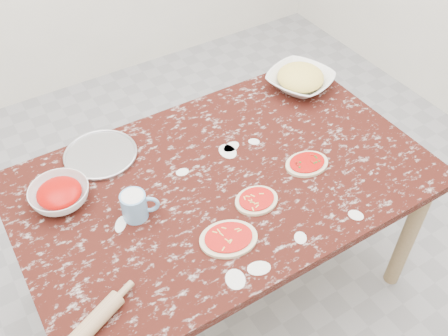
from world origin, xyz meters
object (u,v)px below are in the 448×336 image
sauce_bowl (60,195)px  flour_mug (135,205)px  rolling_pin (87,330)px  pizza_tray (101,155)px  worktable (224,191)px  cheese_bowl (300,81)px

sauce_bowl → flour_mug: bearing=-45.0°
rolling_pin → sauce_bowl: bearing=78.9°
pizza_tray → flour_mug: size_ratio=2.19×
rolling_pin → worktable: bearing=26.5°
worktable → cheese_bowl: bearing=27.2°
flour_mug → pizza_tray: bearing=88.9°
cheese_bowl → rolling_pin: (-1.31, -0.66, -0.01)m
sauce_bowl → rolling_pin: bearing=-101.1°
pizza_tray → rolling_pin: bearing=-114.7°
rolling_pin → flour_mug: bearing=47.2°
sauce_bowl → rolling_pin: (-0.11, -0.56, -0.01)m
cheese_bowl → flour_mug: (-0.99, -0.32, 0.02)m
pizza_tray → sauce_bowl: size_ratio=1.32×
sauce_bowl → cheese_bowl: bearing=5.2°
worktable → rolling_pin: (-0.69, -0.35, 0.11)m
pizza_tray → sauce_bowl: bearing=-144.3°
pizza_tray → cheese_bowl: size_ratio=1.00×
worktable → rolling_pin: bearing=-153.5°
pizza_tray → rolling_pin: 0.78m
flour_mug → rolling_pin: 0.47m
pizza_tray → cheese_bowl: 0.99m
pizza_tray → sauce_bowl: sauce_bowl is taller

